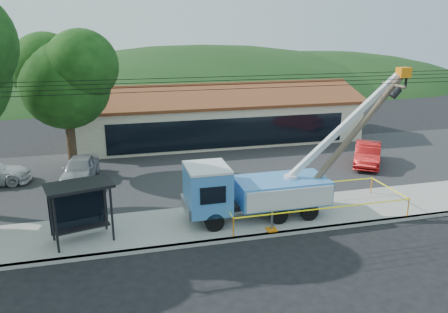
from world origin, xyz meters
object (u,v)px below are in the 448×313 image
leaning_pole (351,137)px  car_silver (81,182)px  utility_truck (254,189)px  car_red (366,166)px  bus_shelter (79,198)px

leaning_pole → car_silver: 15.87m
car_silver → leaning_pole: bearing=-22.3°
utility_truck → leaning_pole: 5.34m
leaning_pole → car_red: size_ratio=1.52×
utility_truck → car_red: utility_truck is taller
bus_shelter → car_red: size_ratio=0.65×
leaning_pole → car_silver: bearing=148.9°
utility_truck → car_silver: size_ratio=2.52×
car_silver → car_red: car_red is taller
utility_truck → bus_shelter: 7.87m
leaning_pole → bus_shelter: bearing=-179.6°
utility_truck → leaning_pole: size_ratio=1.58×
leaning_pole → utility_truck: bearing=177.2°
leaning_pole → car_silver: leaning_pole is taller
car_silver → bus_shelter: bearing=-77.6°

